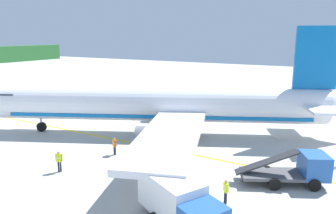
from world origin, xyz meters
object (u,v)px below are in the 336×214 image
(service_truck_fuel, at_px, (179,202))
(crew_marshaller, at_px, (115,145))
(crew_supervisor, at_px, (59,160))
(airliner_foreground, at_px, (163,105))
(service_truck_baggage, at_px, (298,169))
(crew_loader_left, at_px, (226,189))

(service_truck_fuel, height_order, crew_marshaller, service_truck_fuel)
(service_truck_fuel, xyz_separation_m, crew_supervisor, (2.07, 12.06, -0.54))
(airliner_foreground, distance_m, service_truck_baggage, 16.16)
(airliner_foreground, bearing_deg, service_truck_baggage, -110.70)
(service_truck_fuel, distance_m, crew_supervisor, 12.25)
(crew_loader_left, relative_size, crew_supervisor, 0.95)
(service_truck_fuel, xyz_separation_m, service_truck_baggage, (9.33, -5.22, -0.43))
(service_truck_fuel, relative_size, service_truck_baggage, 0.96)
(service_truck_baggage, relative_size, crew_marshaller, 3.98)
(service_truck_fuel, height_order, crew_supervisor, service_truck_fuel)
(service_truck_baggage, height_order, crew_loader_left, service_truck_baggage)
(crew_marshaller, distance_m, crew_loader_left, 12.45)
(crew_supervisor, bearing_deg, service_truck_fuel, -99.74)
(airliner_foreground, bearing_deg, crew_marshaller, 174.20)
(crew_marshaller, bearing_deg, service_truck_baggage, -82.59)
(airliner_foreground, height_order, crew_supervisor, airliner_foreground)
(service_truck_fuel, distance_m, crew_loader_left, 4.23)
(service_truck_fuel, xyz_separation_m, crew_marshaller, (7.28, 10.53, -0.61))
(service_truck_fuel, height_order, service_truck_baggage, service_truck_fuel)
(crew_supervisor, bearing_deg, crew_loader_left, -82.18)
(crew_marshaller, height_order, crew_loader_left, crew_loader_left)
(airliner_foreground, relative_size, crew_supervisor, 21.89)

